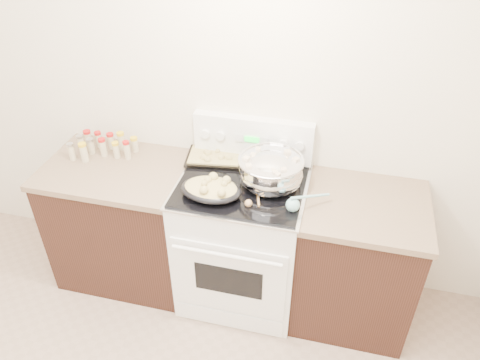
% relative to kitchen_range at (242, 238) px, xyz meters
% --- Properties ---
extents(room_shell, '(4.10, 3.60, 2.75)m').
position_rel_kitchen_range_xyz_m(room_shell, '(-0.35, -1.42, 1.21)').
color(room_shell, silver).
rests_on(room_shell, ground).
extents(counter_left, '(0.93, 0.67, 0.92)m').
position_rel_kitchen_range_xyz_m(counter_left, '(-0.83, 0.01, -0.03)').
color(counter_left, black).
rests_on(counter_left, ground).
extents(counter_right, '(0.73, 0.67, 0.92)m').
position_rel_kitchen_range_xyz_m(counter_right, '(0.73, 0.01, -0.03)').
color(counter_right, black).
rests_on(counter_right, ground).
extents(kitchen_range, '(0.78, 0.73, 1.22)m').
position_rel_kitchen_range_xyz_m(kitchen_range, '(0.00, 0.00, 0.00)').
color(kitchen_range, white).
rests_on(kitchen_range, ground).
extents(mixing_bowl, '(0.45, 0.45, 0.23)m').
position_rel_kitchen_range_xyz_m(mixing_bowl, '(0.16, 0.03, 0.54)').
color(mixing_bowl, silver).
rests_on(mixing_bowl, kitchen_range).
extents(roasting_pan, '(0.37, 0.26, 0.11)m').
position_rel_kitchen_range_xyz_m(roasting_pan, '(-0.14, -0.17, 0.50)').
color(roasting_pan, black).
rests_on(roasting_pan, kitchen_range).
extents(baking_sheet, '(0.39, 0.30, 0.06)m').
position_rel_kitchen_range_xyz_m(baking_sheet, '(-0.23, 0.21, 0.47)').
color(baking_sheet, black).
rests_on(baking_sheet, kitchen_range).
extents(wooden_spoon, '(0.09, 0.24, 0.04)m').
position_rel_kitchen_range_xyz_m(wooden_spoon, '(0.10, -0.16, 0.46)').
color(wooden_spoon, tan).
rests_on(wooden_spoon, kitchen_range).
extents(blue_ladle, '(0.23, 0.19, 0.10)m').
position_rel_kitchen_range_xyz_m(blue_ladle, '(0.34, -0.17, 0.49)').
color(blue_ladle, '#7EB7BC').
rests_on(blue_ladle, kitchen_range).
extents(spice_jars, '(0.40, 0.24, 0.13)m').
position_rel_kitchen_range_xyz_m(spice_jars, '(-0.98, 0.13, 0.49)').
color(spice_jars, '#BFB28C').
rests_on(spice_jars, counter_left).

